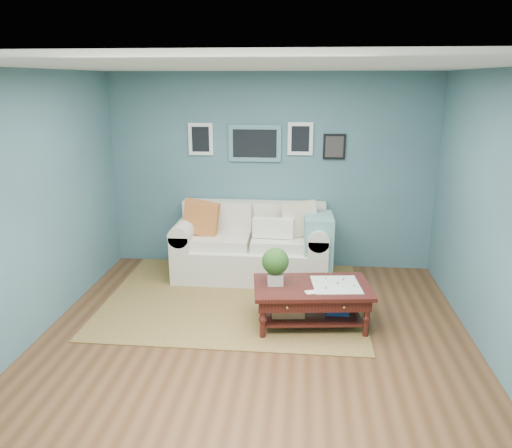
# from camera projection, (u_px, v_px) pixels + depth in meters

# --- Properties ---
(room_shell) EXTENTS (5.00, 5.02, 2.70)m
(room_shell) POSITION_uv_depth(u_px,v_px,m) (252.00, 218.00, 4.60)
(room_shell) COLOR brown
(room_shell) RESTS_ON ground
(area_rug) EXTENTS (3.08, 2.46, 0.01)m
(area_rug) POSITION_uv_depth(u_px,v_px,m) (235.00, 298.00, 6.13)
(area_rug) COLOR brown
(area_rug) RESTS_ON ground
(loveseat) EXTENTS (2.09, 0.95, 1.08)m
(loveseat) POSITION_uv_depth(u_px,v_px,m) (258.00, 245.00, 6.75)
(loveseat) COLOR beige
(loveseat) RESTS_ON ground
(coffee_table) EXTENTS (1.32, 0.87, 0.87)m
(coffee_table) POSITION_uv_depth(u_px,v_px,m) (306.00, 292.00, 5.38)
(coffee_table) COLOR black
(coffee_table) RESTS_ON ground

